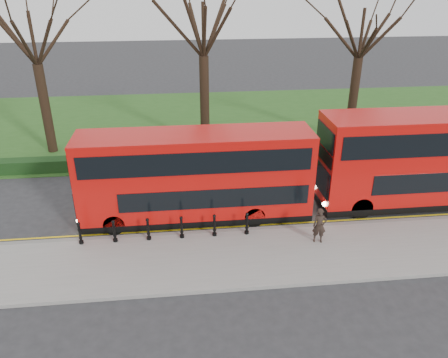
{
  "coord_description": "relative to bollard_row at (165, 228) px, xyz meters",
  "views": [
    {
      "loc": [
        0.23,
        -17.63,
        10.74
      ],
      "look_at": [
        2.22,
        0.5,
        2.0
      ],
      "focal_mm": 35.0,
      "sensor_mm": 36.0,
      "label": 1
    }
  ],
  "objects": [
    {
      "name": "pedestrian",
      "position": [
        6.56,
        -0.96,
        0.29
      ],
      "size": [
        0.63,
        0.47,
        1.58
      ],
      "primitive_type": "imported",
      "rotation": [
        0.0,
        0.0,
        -0.17
      ],
      "color": "black",
      "rests_on": "pavement"
    },
    {
      "name": "bus_lead",
      "position": [
        1.48,
        1.93,
        1.49
      ],
      "size": [
        10.66,
        2.45,
        4.24
      ],
      "color": "#BD0E0B",
      "rests_on": "ground"
    },
    {
      "name": "kerb",
      "position": [
        0.56,
        0.35,
        -0.57
      ],
      "size": [
        60.0,
        0.25,
        0.16
      ],
      "primitive_type": "cube",
      "color": "slate",
      "rests_on": "ground"
    },
    {
      "name": "yellow_line_outer",
      "position": [
        0.56,
        0.65,
        -0.64
      ],
      "size": [
        60.0,
        0.1,
        0.01
      ],
      "primitive_type": "cube",
      "color": "yellow",
      "rests_on": "ground"
    },
    {
      "name": "yellow_line_inner",
      "position": [
        0.56,
        0.85,
        -0.64
      ],
      "size": [
        60.0,
        0.1,
        0.01
      ],
      "primitive_type": "cube",
      "color": "yellow",
      "rests_on": "ground"
    },
    {
      "name": "hedge",
      "position": [
        0.56,
        8.15,
        -0.25
      ],
      "size": [
        60.0,
        0.9,
        0.8
      ],
      "primitive_type": "cube",
      "color": "black",
      "rests_on": "ground"
    },
    {
      "name": "grass_verge",
      "position": [
        0.56,
        16.35,
        -0.62
      ],
      "size": [
        60.0,
        18.0,
        0.06
      ],
      "primitive_type": "cube",
      "color": "#26511B",
      "rests_on": "ground"
    },
    {
      "name": "ground",
      "position": [
        0.56,
        1.35,
        -0.65
      ],
      "size": [
        120.0,
        120.0,
        0.0
      ],
      "primitive_type": "plane",
      "color": "#28282B",
      "rests_on": "ground"
    },
    {
      "name": "bollard_row",
      "position": [
        0.0,
        0.0,
        0.0
      ],
      "size": [
        7.33,
        0.15,
        1.0
      ],
      "color": "black",
      "rests_on": "pavement"
    },
    {
      "name": "bus_rear",
      "position": [
        13.39,
        2.21,
        1.69
      ],
      "size": [
        11.7,
        2.68,
        4.65
      ],
      "color": "#BD0E0B",
      "rests_on": "ground"
    },
    {
      "name": "tree_mid",
      "position": [
        2.56,
        11.35,
        7.2
      ],
      "size": [
        6.91,
        6.91,
        10.8
      ],
      "color": "black",
      "rests_on": "ground"
    },
    {
      "name": "pavement",
      "position": [
        0.56,
        -1.65,
        -0.57
      ],
      "size": [
        60.0,
        4.0,
        0.15
      ],
      "primitive_type": "cube",
      "color": "gray",
      "rests_on": "ground"
    },
    {
      "name": "tree_right",
      "position": [
        12.56,
        11.35,
        6.83
      ],
      "size": [
        6.59,
        6.59,
        10.3
      ],
      "color": "black",
      "rests_on": "ground"
    },
    {
      "name": "tree_left",
      "position": [
        -7.44,
        11.35,
        6.84
      ],
      "size": [
        6.6,
        6.6,
        10.31
      ],
      "color": "black",
      "rests_on": "ground"
    }
  ]
}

